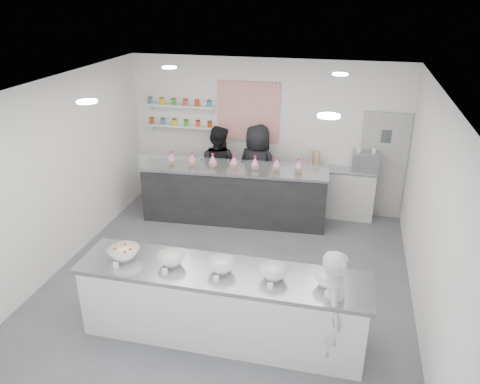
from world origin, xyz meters
The scene contains 26 objects.
floor centered at (0.00, 0.00, 0.00)m, with size 6.00×6.00×0.00m, color #515156.
ceiling centered at (0.00, 0.00, 3.00)m, with size 6.00×6.00×0.00m, color white.
back_wall centered at (0.00, 3.00, 1.50)m, with size 5.50×5.50×0.00m, color white.
left_wall centered at (-2.75, 0.00, 1.50)m, with size 6.00×6.00×0.00m, color white.
right_wall centered at (2.75, 0.00, 1.50)m, with size 6.00×6.00×0.00m, color white.
back_door centered at (2.30, 2.97, 1.05)m, with size 0.88×0.04×2.10m, color #9C9C99.
pattern_panel centered at (-0.35, 2.98, 1.95)m, with size 1.25×0.03×1.20m, color #DC4340.
jar_shelf_lower centered at (-1.75, 2.90, 1.60)m, with size 1.45×0.22×0.04m, color silver.
jar_shelf_upper centered at (-1.75, 2.90, 2.02)m, with size 1.45×0.22×0.04m, color silver.
preserve_jars centered at (-1.75, 2.88, 1.88)m, with size 1.45×0.10×0.56m, color #C03D10, non-canonical shape.
downlight_0 centered at (-1.40, -1.00, 2.98)m, with size 0.24×0.24×0.02m, color white.
downlight_1 centered at (1.40, -1.00, 2.98)m, with size 0.24×0.24×0.02m, color white.
downlight_2 centered at (-1.40, 1.60, 2.98)m, with size 0.24×0.24×0.02m, color white.
downlight_3 centered at (1.40, 1.60, 2.98)m, with size 0.24×0.24×0.02m, color white.
prep_counter centered at (0.25, -1.18, 0.50)m, with size 3.67×0.83×1.00m, color beige.
back_bar centered at (-0.42, 2.05, 0.55)m, with size 3.53×0.65×1.09m, color black.
sneeze_guard centered at (-0.40, 1.74, 1.24)m, with size 3.48×0.01×0.30m, color white.
espresso_ledge centered at (1.55, 2.78, 0.49)m, with size 1.33×0.42×0.98m, color beige.
espresso_machine centered at (1.97, 2.78, 1.17)m, with size 0.49×0.34×0.37m, color #93969E.
cup_stacks centered at (1.00, 2.78, 1.15)m, with size 0.24×0.24×0.33m, color tan, non-canonical shape.
prep_bowls centered at (0.25, -1.18, 1.07)m, with size 2.96×0.46×0.14m, color white, non-canonical shape.
label_cards centered at (0.25, -1.68, 1.04)m, with size 2.66×0.04×0.07m, color white, non-canonical shape.
cookie_bags centered at (-0.42, 2.05, 1.23)m, with size 2.56×0.16×0.28m, color #FF77DE, non-canonical shape.
woman_prep centered at (1.65, -1.35, 0.79)m, with size 0.57×0.38×1.57m, color beige.
staff_left centered at (-0.88, 2.60, 0.87)m, with size 0.84×0.66×1.74m, color black.
staff_right centered at (-0.08, 2.60, 0.91)m, with size 0.88×0.58×1.81m, color black.
Camera 1 is at (1.63, -5.86, 4.22)m, focal length 35.00 mm.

